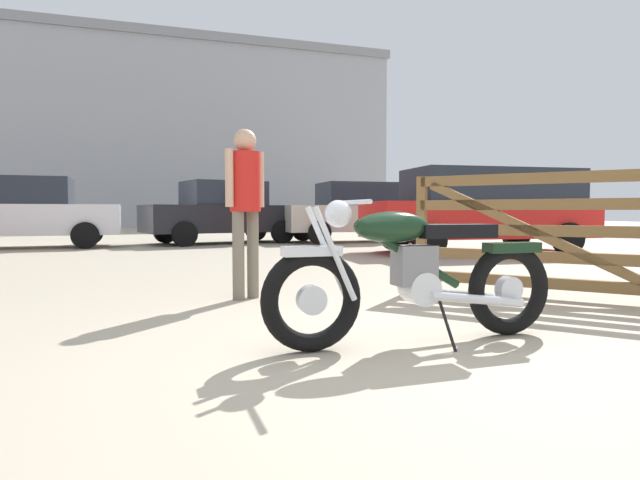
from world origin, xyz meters
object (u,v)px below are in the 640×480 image
at_px(timber_gate, 566,228).
at_px(bystander, 245,195).
at_px(vintage_motorcycle, 415,274).
at_px(pale_sedan_back, 224,212).
at_px(silver_sedan_mid, 356,212).
at_px(dark_sedan_left, 26,213).
at_px(white_estate_far, 483,208).

relative_size(timber_gate, bystander, 1.27).
bearing_deg(timber_gate, vintage_motorcycle, 76.01).
relative_size(bystander, pale_sedan_back, 0.37).
distance_m(silver_sedan_mid, pale_sedan_back, 3.71).
height_order(bystander, pale_sedan_back, pale_sedan_back).
distance_m(bystander, silver_sedan_mid, 10.08).
xyz_separation_m(vintage_motorcycle, pale_sedan_back, (0.98, 11.44, 0.38)).
bearing_deg(dark_sedan_left, vintage_motorcycle, -69.88).
xyz_separation_m(vintage_motorcycle, dark_sedan_left, (-3.75, 11.30, 0.38)).
relative_size(silver_sedan_mid, pale_sedan_back, 0.98).
bearing_deg(white_estate_far, vintage_motorcycle, 56.64).
relative_size(vintage_motorcycle, dark_sedan_left, 0.49).
bearing_deg(pale_sedan_back, dark_sedan_left, 171.43).
bearing_deg(bystander, timber_gate, -137.24).
relative_size(white_estate_far, pale_sedan_back, 1.10).
height_order(vintage_motorcycle, dark_sedan_left, dark_sedan_left).
distance_m(vintage_motorcycle, timber_gate, 2.48).
xyz_separation_m(bystander, pale_sedan_back, (1.60, 9.31, -0.18)).
distance_m(dark_sedan_left, pale_sedan_back, 4.73).
bearing_deg(timber_gate, white_estate_far, -67.84).
bearing_deg(timber_gate, silver_sedan_mid, -50.33).
relative_size(white_estate_far, silver_sedan_mid, 1.13).
relative_size(vintage_motorcycle, white_estate_far, 0.43).
bearing_deg(bystander, dark_sedan_left, -6.34).
xyz_separation_m(vintage_motorcycle, white_estate_far, (5.41, 6.17, 0.49)).
bearing_deg(white_estate_far, dark_sedan_left, -21.37).
xyz_separation_m(vintage_motorcycle, silver_sedan_mid, (4.62, 10.73, 0.38)).
xyz_separation_m(timber_gate, white_estate_far, (3.14, 5.21, 0.24)).
bearing_deg(pale_sedan_back, bystander, -109.92).
height_order(timber_gate, silver_sedan_mid, silver_sedan_mid).
distance_m(vintage_motorcycle, silver_sedan_mid, 11.69).
bearing_deg(dark_sedan_left, white_estate_far, -27.49).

